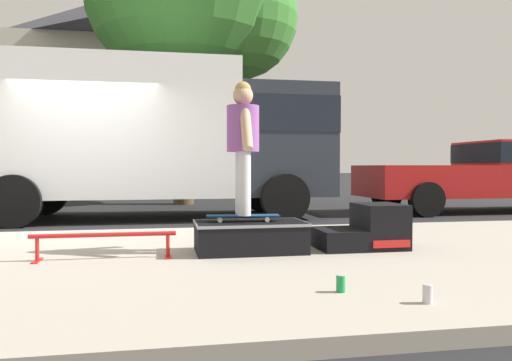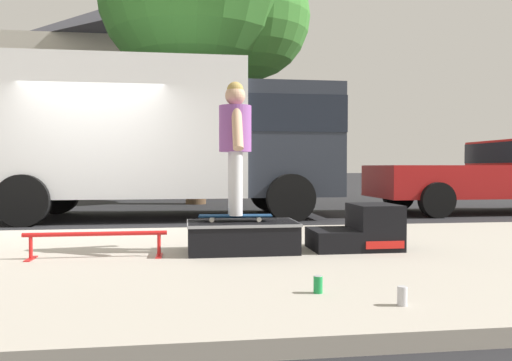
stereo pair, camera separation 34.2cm
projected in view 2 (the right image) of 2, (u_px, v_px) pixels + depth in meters
The scene contains 12 objects.
ground_plane at pixel (81, 233), 7.83m from camera, with size 140.00×140.00×0.00m, color black.
sidewalk_slab at pixel (17, 267), 4.86m from camera, with size 50.00×5.00×0.12m, color #A8A093.
skate_box at pixel (242, 235), 5.39m from camera, with size 1.17×0.68×0.32m.
kicker_ramp at pixel (362, 230), 5.58m from camera, with size 0.96×0.62×0.50m.
grind_rail at pixel (96, 238), 5.04m from camera, with size 1.40×0.28×0.26m.
skateboard at pixel (235, 216), 5.42m from camera, with size 0.79×0.26×0.07m.
skater_kid at pixel (235, 137), 5.39m from camera, with size 0.35×0.73×1.43m.
soda_can at pixel (402, 296), 3.31m from camera, with size 0.07×0.07×0.13m.
soda_can_b at pixel (318, 284), 3.63m from camera, with size 0.07×0.07×0.13m.
box_truck at pixel (165, 133), 10.13m from camera, with size 6.91×2.63×3.05m.
pickup_truck_red at pixel (506, 173), 11.33m from camera, with size 5.70×2.09×1.61m.
house_behind at pixel (125, 95), 22.52m from camera, with size 9.54×8.23×8.40m.
Camera 2 is at (1.60, -8.11, 1.03)m, focal length 35.43 mm.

